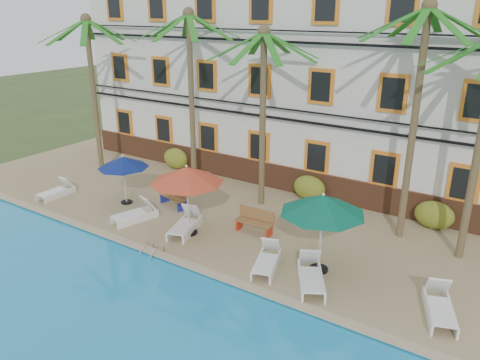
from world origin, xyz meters
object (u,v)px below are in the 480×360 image
Objects in this scene: palm_b at (191,75)px; lounger_f at (440,306)px; palm_c at (263,93)px; palm_d at (418,93)px; umbrella_red at (187,175)px; lounger_a at (57,191)px; lounger_b at (136,214)px; umbrella_blue at (123,162)px; lounger_c at (185,224)px; bench_right at (255,221)px; lounger_e at (311,275)px; palm_a at (92,74)px; pool_ladder at (152,254)px; bench_left at (175,196)px; umbrella_green at (323,205)px; lounger_d at (267,260)px.

palm_b is 13.92m from lounger_f.
palm_d reaches higher than palm_c.
lounger_a is at bearing -176.73° from umbrella_red.
lounger_b reaches higher than lounger_a.
umbrella_blue is 4.33m from lounger_c.
umbrella_blue is 6.42m from bench_right.
palm_b is 4.97m from umbrella_blue.
palm_c is 7.95m from lounger_e.
pool_ladder is at bearing -31.01° from palm_a.
palm_b is 7.60m from bench_right.
bench_left is at bearing 22.44° from lounger_a.
bench_left is at bearing 177.02° from bench_right.
lounger_e is 3.72m from lounger_f.
lounger_b reaches higher than pool_ladder.
lounger_b is at bearing -128.22° from palm_c.
umbrella_red is at bearing -19.84° from palm_a.
lounger_a is 0.82× the size of lounger_c.
palm_d is at bearing -0.49° from palm_b.
lounger_f is (3.68, 0.54, -0.01)m from lounger_e.
umbrella_green is at bearing -11.41° from palm_a.
pool_ladder is at bearing -11.89° from lounger_a.
lounger_a is at bearing -168.44° from bench_right.
umbrella_blue is at bearing -147.19° from palm_c.
lounger_d is at bearing 177.26° from lounger_e.
lounger_d is at bearing -20.89° from bench_left.
palm_c is 7.10m from lounger_d.
bench_right is (-7.04, 1.59, 0.17)m from lounger_f.
umbrella_blue is 0.81× the size of umbrella_green.
umbrella_green is (9.44, -0.52, 0.46)m from umbrella_blue.
palm_c is 3.55× the size of lounger_c.
palm_a reaches higher than palm_c.
umbrella_red reaches higher than lounger_b.
umbrella_green is 7.82m from bench_left.
lounger_c is 2.68m from bench_right.
palm_c is (3.99, -0.30, -0.37)m from palm_b.
palm_a is 18.30m from lounger_f.
lounger_a is 1.13× the size of bench_right.
lounger_b is 1.26× the size of bench_left.
lounger_b is at bearing -179.12° from lounger_f.
palm_c is at bearing 28.34° from lounger_a.
umbrella_green is at bearing 2.11° from lounger_c.
lounger_c reaches higher than lounger_a.
umbrella_red is (8.33, -3.01, -2.72)m from palm_a.
pool_ladder is at bearing -59.78° from bench_left.
bench_left is at bearing 168.91° from umbrella_green.
palm_a reaches higher than umbrella_green.
lounger_c is (7.19, 0.49, 0.04)m from lounger_a.
umbrella_green is (-1.51, -3.96, -3.06)m from palm_d.
lounger_a is 7.52m from pool_ladder.
bench_right is at bearing -28.26° from palm_b.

